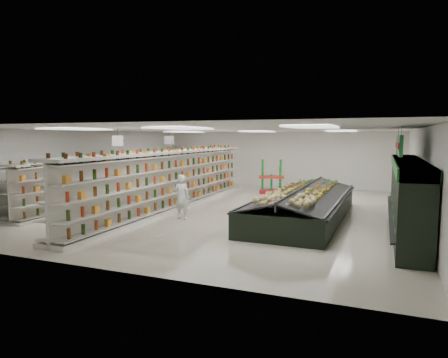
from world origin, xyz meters
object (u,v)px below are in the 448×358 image
at_px(soda_endcap, 271,178).
at_px(shopper_background, 207,175).
at_px(gondola_center, 173,182).
at_px(shopper_main, 182,197).
at_px(produce_island, 304,204).
at_px(gondola_left, 115,180).

distance_m(soda_endcap, shopper_background, 3.49).
relative_size(soda_endcap, shopper_background, 0.95).
bearing_deg(soda_endcap, shopper_background, -173.38).
relative_size(gondola_center, shopper_main, 8.49).
distance_m(gondola_center, soda_endcap, 6.16).
xyz_separation_m(produce_island, shopper_main, (-3.95, -1.78, 0.27)).
height_order(gondola_left, shopper_background, gondola_left).
xyz_separation_m(produce_island, soda_endcap, (-2.74, 5.75, 0.26)).
bearing_deg(gondola_center, shopper_background, 98.03).
bearing_deg(produce_island, gondola_center, 177.86).
distance_m(produce_island, soda_endcap, 6.38).
xyz_separation_m(soda_endcap, shopper_main, (-1.21, -7.53, 0.01)).
relative_size(produce_island, shopper_main, 4.90).
distance_m(gondola_left, soda_endcap, 7.79).
height_order(gondola_left, produce_island, gondola_left).
distance_m(gondola_left, shopper_background, 5.15).
height_order(produce_island, soda_endcap, soda_endcap).
bearing_deg(produce_island, soda_endcap, 115.49).
bearing_deg(shopper_background, shopper_main, -166.44).
bearing_deg(shopper_background, soda_endcap, -87.37).
bearing_deg(gondola_left, gondola_center, -13.69).
bearing_deg(shopper_main, produce_island, -156.08).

